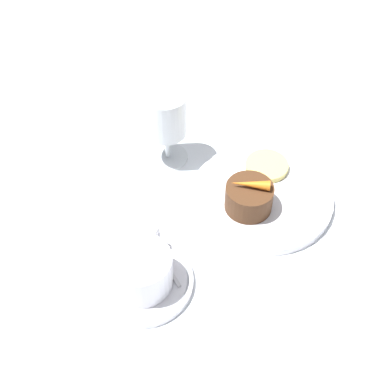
{
  "coord_description": "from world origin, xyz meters",
  "views": [
    {
      "loc": [
        -0.56,
        -0.08,
        0.64
      ],
      "look_at": [
        -0.05,
        0.08,
        0.04
      ],
      "focal_mm": 50.0,
      "sensor_mm": 36.0,
      "label": 1
    }
  ],
  "objects_px": {
    "dessert_cake": "(252,198)",
    "coffee_cup": "(141,269)",
    "wine_glass": "(166,119)",
    "dinner_plate": "(262,196)",
    "fork": "(276,128)"
  },
  "relations": [
    {
      "from": "fork",
      "to": "dessert_cake",
      "type": "xyz_separation_m",
      "value": [
        -0.2,
        -0.0,
        0.03
      ]
    },
    {
      "from": "coffee_cup",
      "to": "wine_glass",
      "type": "relative_size",
      "value": 0.85
    },
    {
      "from": "coffee_cup",
      "to": "dessert_cake",
      "type": "xyz_separation_m",
      "value": [
        0.17,
        -0.11,
        -0.0
      ]
    },
    {
      "from": "coffee_cup",
      "to": "dessert_cake",
      "type": "distance_m",
      "value": 0.2
    },
    {
      "from": "wine_glass",
      "to": "dessert_cake",
      "type": "height_order",
      "value": "wine_glass"
    },
    {
      "from": "fork",
      "to": "dessert_cake",
      "type": "bearing_deg",
      "value": -179.2
    },
    {
      "from": "coffee_cup",
      "to": "fork",
      "type": "distance_m",
      "value": 0.39
    },
    {
      "from": "wine_glass",
      "to": "dessert_cake",
      "type": "xyz_separation_m",
      "value": [
        -0.08,
        -0.16,
        -0.05
      ]
    },
    {
      "from": "dinner_plate",
      "to": "fork",
      "type": "height_order",
      "value": "dinner_plate"
    },
    {
      "from": "dessert_cake",
      "to": "wine_glass",
      "type": "bearing_deg",
      "value": 64.85
    },
    {
      "from": "dinner_plate",
      "to": "dessert_cake",
      "type": "relative_size",
      "value": 3.07
    },
    {
      "from": "coffee_cup",
      "to": "wine_glass",
      "type": "distance_m",
      "value": 0.26
    },
    {
      "from": "dinner_plate",
      "to": "wine_glass",
      "type": "relative_size",
      "value": 1.7
    },
    {
      "from": "dinner_plate",
      "to": "coffee_cup",
      "type": "bearing_deg",
      "value": 149.59
    },
    {
      "from": "dessert_cake",
      "to": "coffee_cup",
      "type": "bearing_deg",
      "value": 147.39
    }
  ]
}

